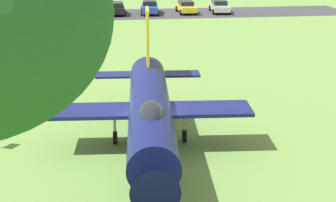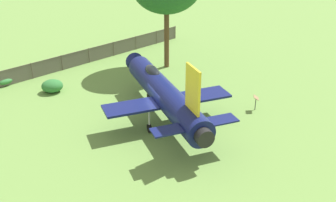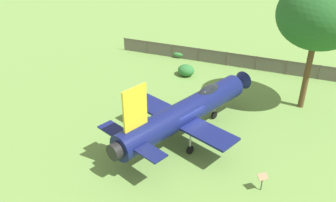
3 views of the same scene
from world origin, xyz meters
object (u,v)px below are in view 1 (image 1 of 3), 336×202
parked_car_yellow (186,7)px  parked_car_black (116,8)px  parked_car_blue (150,7)px  display_jet (150,112)px  parked_car_silver (220,6)px

parked_car_yellow → parked_car_black: (1.88, -8.07, 0.03)m
parked_car_blue → parked_car_black: (0.98, -3.80, -0.02)m
display_jet → parked_car_yellow: bearing=172.7°
parked_car_black → parked_car_blue: bearing=-89.0°
display_jet → parked_car_black: bearing=-175.5°
display_jet → parked_car_silver: (-41.31, 3.53, -1.34)m
parked_car_yellow → parked_car_black: 8.29m
display_jet → parked_car_blue: (-39.56, -4.68, -1.29)m
parked_car_yellow → parked_car_blue: bearing=-91.6°
parked_car_yellow → parked_car_blue: 4.36m
display_jet → parked_car_yellow: display_jet is taller
display_jet → parked_car_yellow: (-40.46, -0.42, -1.35)m
display_jet → parked_car_blue: bearing=178.9°
parked_car_silver → parked_car_yellow: bearing=-86.1°
parked_car_blue → parked_car_black: parked_car_blue is taller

